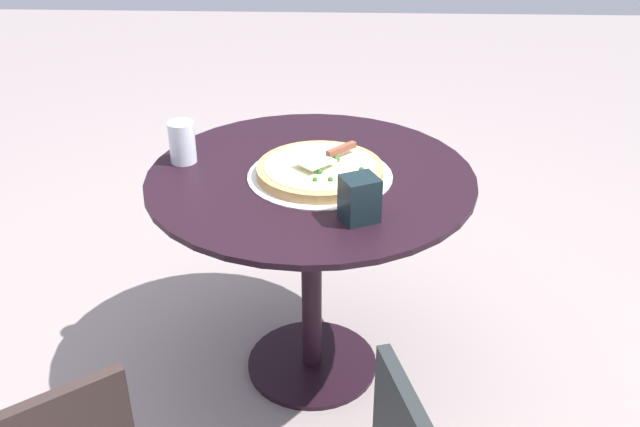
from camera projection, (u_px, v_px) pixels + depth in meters
The scene contains 6 objects.
ground_plane at pixel (312, 365), 2.48m from camera, with size 10.00×10.00×0.00m, color gray.
patio_table at pixel (311, 222), 2.19m from camera, with size 0.98×0.98×0.74m.
pizza_on_tray at pixel (320, 171), 2.10m from camera, with size 0.43×0.43×0.05m.
pizza_server at pixel (329, 155), 2.10m from camera, with size 0.18×0.18×0.02m.
drinking_cup at pixel (182, 142), 2.16m from camera, with size 0.08×0.08×0.13m, color silver.
napkin_dispenser at pixel (360, 199), 1.85m from camera, with size 0.09×0.08×0.12m, color black.
Camera 1 is at (1.90, 0.10, 1.67)m, focal length 40.13 mm.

